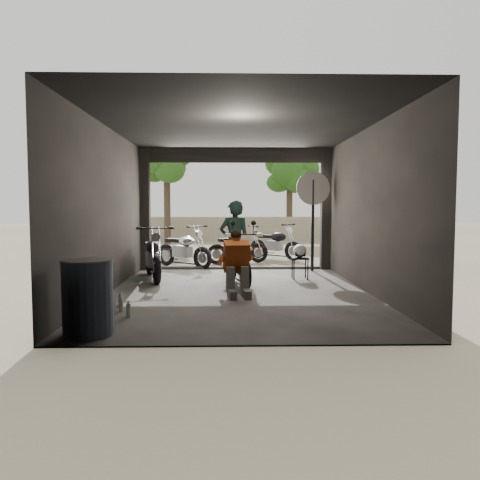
{
  "coord_description": "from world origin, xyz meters",
  "views": [
    {
      "loc": [
        -0.19,
        -8.97,
        1.66
      ],
      "look_at": [
        0.04,
        0.6,
        0.99
      ],
      "focal_mm": 35.0,
      "sensor_mm": 36.0,
      "label": 1
    }
  ],
  "objects_px": {
    "outside_bike_c": "(275,241)",
    "left_bike": "(153,253)",
    "outside_bike_a": "(184,246)",
    "sign_post": "(313,204)",
    "helmet": "(300,251)",
    "main_bike": "(238,259)",
    "outside_bike_b": "(238,245)",
    "stool": "(300,260)",
    "oil_drum": "(88,299)",
    "mechanic": "(237,265)",
    "rider": "(235,242)"
  },
  "relations": [
    {
      "from": "left_bike",
      "to": "outside_bike_b",
      "type": "height_order",
      "value": "left_bike"
    },
    {
      "from": "stool",
      "to": "helmet",
      "type": "distance_m",
      "value": 0.22
    },
    {
      "from": "main_bike",
      "to": "rider",
      "type": "height_order",
      "value": "rider"
    },
    {
      "from": "stool",
      "to": "outside_bike_a",
      "type": "bearing_deg",
      "value": 141.98
    },
    {
      "from": "mechanic",
      "to": "oil_drum",
      "type": "distance_m",
      "value": 3.26
    },
    {
      "from": "left_bike",
      "to": "oil_drum",
      "type": "distance_m",
      "value": 4.71
    },
    {
      "from": "left_bike",
      "to": "stool",
      "type": "height_order",
      "value": "left_bike"
    },
    {
      "from": "outside_bike_a",
      "to": "helmet",
      "type": "distance_m",
      "value": 3.64
    },
    {
      "from": "left_bike",
      "to": "outside_bike_b",
      "type": "xyz_separation_m",
      "value": [
        2.01,
        3.08,
        -0.06
      ]
    },
    {
      "from": "main_bike",
      "to": "outside_bike_b",
      "type": "bearing_deg",
      "value": 76.91
    },
    {
      "from": "oil_drum",
      "to": "sign_post",
      "type": "height_order",
      "value": "sign_post"
    },
    {
      "from": "left_bike",
      "to": "rider",
      "type": "bearing_deg",
      "value": -31.99
    },
    {
      "from": "stool",
      "to": "oil_drum",
      "type": "height_order",
      "value": "oil_drum"
    },
    {
      "from": "main_bike",
      "to": "rider",
      "type": "distance_m",
      "value": 0.46
    },
    {
      "from": "rider",
      "to": "stool",
      "type": "height_order",
      "value": "rider"
    },
    {
      "from": "main_bike",
      "to": "outside_bike_c",
      "type": "xyz_separation_m",
      "value": [
        1.29,
        5.07,
        -0.01
      ]
    },
    {
      "from": "outside_bike_b",
      "to": "left_bike",
      "type": "bearing_deg",
      "value": 128.18
    },
    {
      "from": "outside_bike_a",
      "to": "sign_post",
      "type": "relative_size",
      "value": 0.67
    },
    {
      "from": "mechanic",
      "to": "helmet",
      "type": "height_order",
      "value": "mechanic"
    },
    {
      "from": "main_bike",
      "to": "oil_drum",
      "type": "xyz_separation_m",
      "value": [
        -2.0,
        -3.84,
        -0.09
      ]
    },
    {
      "from": "stool",
      "to": "outside_bike_c",
      "type": "bearing_deg",
      "value": 92.02
    },
    {
      "from": "outside_bike_c",
      "to": "sign_post",
      "type": "xyz_separation_m",
      "value": [
        0.68,
        -2.9,
        1.19
      ]
    },
    {
      "from": "rider",
      "to": "main_bike",
      "type": "bearing_deg",
      "value": 91.02
    },
    {
      "from": "rider",
      "to": "oil_drum",
      "type": "bearing_deg",
      "value": 54.32
    },
    {
      "from": "outside_bike_b",
      "to": "mechanic",
      "type": "distance_m",
      "value": 5.2
    },
    {
      "from": "main_bike",
      "to": "outside_bike_c",
      "type": "distance_m",
      "value": 5.23
    },
    {
      "from": "rider",
      "to": "oil_drum",
      "type": "height_order",
      "value": "rider"
    },
    {
      "from": "mechanic",
      "to": "left_bike",
      "type": "bearing_deg",
      "value": 124.19
    },
    {
      "from": "stool",
      "to": "sign_post",
      "type": "height_order",
      "value": "sign_post"
    },
    {
      "from": "main_bike",
      "to": "stool",
      "type": "xyz_separation_m",
      "value": [
        1.44,
        0.8,
        -0.13
      ]
    },
    {
      "from": "outside_bike_c",
      "to": "stool",
      "type": "bearing_deg",
      "value": -138.94
    },
    {
      "from": "main_bike",
      "to": "outside_bike_c",
      "type": "height_order",
      "value": "main_bike"
    },
    {
      "from": "stool",
      "to": "sign_post",
      "type": "relative_size",
      "value": 0.2
    },
    {
      "from": "helmet",
      "to": "oil_drum",
      "type": "bearing_deg",
      "value": -104.43
    },
    {
      "from": "left_bike",
      "to": "helmet",
      "type": "height_order",
      "value": "left_bike"
    },
    {
      "from": "left_bike",
      "to": "rider",
      "type": "relative_size",
      "value": 1.01
    },
    {
      "from": "outside_bike_a",
      "to": "outside_bike_c",
      "type": "distance_m",
      "value": 3.39
    },
    {
      "from": "outside_bike_b",
      "to": "stool",
      "type": "relative_size",
      "value": 3.19
    },
    {
      "from": "main_bike",
      "to": "mechanic",
      "type": "xyz_separation_m",
      "value": [
        -0.03,
        -1.24,
        0.03
      ]
    },
    {
      "from": "stool",
      "to": "oil_drum",
      "type": "bearing_deg",
      "value": -126.56
    },
    {
      "from": "outside_bike_a",
      "to": "oil_drum",
      "type": "distance_m",
      "value": 6.92
    },
    {
      "from": "left_bike",
      "to": "mechanic",
      "type": "xyz_separation_m",
      "value": [
        1.9,
        -2.11,
        -0.01
      ]
    },
    {
      "from": "main_bike",
      "to": "outside_bike_b",
      "type": "distance_m",
      "value": 3.95
    },
    {
      "from": "rider",
      "to": "helmet",
      "type": "bearing_deg",
      "value": -172.56
    },
    {
      "from": "outside_bike_a",
      "to": "outside_bike_b",
      "type": "xyz_separation_m",
      "value": [
        1.52,
        0.9,
        -0.03
      ]
    },
    {
      "from": "mechanic",
      "to": "main_bike",
      "type": "bearing_deg",
      "value": 80.74
    },
    {
      "from": "outside_bike_c",
      "to": "mechanic",
      "type": "height_order",
      "value": "mechanic"
    },
    {
      "from": "stool",
      "to": "rider",
      "type": "bearing_deg",
      "value": -162.19
    },
    {
      "from": "main_bike",
      "to": "helmet",
      "type": "relative_size",
      "value": 5.33
    },
    {
      "from": "outside_bike_c",
      "to": "left_bike",
      "type": "bearing_deg",
      "value": -178.48
    }
  ]
}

